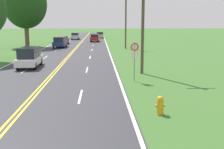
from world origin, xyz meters
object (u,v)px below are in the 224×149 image
Objects in this scene: tree_behind_sign at (25,4)px; car_silver_suv_distant at (75,36)px; car_champagne_suv_horizon at (100,35)px; fire_hydrant at (160,105)px; car_dark_blue_suv_mid_near at (60,42)px; car_red_suv_receding at (95,38)px; car_white_van_approaching at (29,57)px; car_maroon_hatchback_mid_far at (63,40)px; traffic_sign at (135,52)px.

tree_behind_sign is 2.51× the size of car_silver_suv_distant.
car_champagne_suv_horizon is at bearing -42.77° from car_silver_suv_distant.
tree_behind_sign is at bearing 112.25° from fire_hydrant.
car_dark_blue_suv_mid_near is 14.87m from car_red_suv_receding.
car_red_suv_receding is at bearing -5.80° from car_champagne_suv_horizon.
tree_behind_sign is 22.84m from car_silver_suv_distant.
car_dark_blue_suv_mid_near reaches higher than car_silver_suv_distant.
car_white_van_approaching is at bearing -9.03° from car_champagne_suv_horizon.
fire_hydrant is 57.99m from car_silver_suv_distant.
tree_behind_sign is at bearing 140.68° from car_maroon_hatchback_mid_far.
fire_hydrant is at bearing 7.01° from car_red_suv_receding.
tree_behind_sign reaches higher than car_dark_blue_suv_mid_near.
car_white_van_approaching is 1.08× the size of car_red_suv_receding.
fire_hydrant is at bearing -167.31° from car_maroon_hatchback_mid_far.
tree_behind_sign reaches higher than car_champagne_suv_horizon.
traffic_sign reaches higher than fire_hydrant.
car_dark_blue_suv_mid_near is at bearing -176.82° from car_maroon_hatchback_mid_far.
tree_behind_sign is 30.86m from car_champagne_suv_horizon.
car_red_suv_receding is (-3.60, 48.93, 0.46)m from fire_hydrant.
fire_hydrant is 0.31× the size of traffic_sign.
car_maroon_hatchback_mid_far is 0.92× the size of car_silver_suv_distant.
car_champagne_suv_horizon is (7.15, 21.13, 0.04)m from car_maroon_hatchback_mid_far.
car_dark_blue_suv_mid_near is (5.68, -1.19, -6.16)m from tree_behind_sign.
car_champagne_suv_horizon is (6.68, 49.91, -0.09)m from car_white_van_approaching.
car_champagne_suv_horizon is (6.73, 28.74, -0.09)m from car_dark_blue_suv_mid_near.
traffic_sign is at bearing 0.81° from car_champagne_suv_horizon.
car_champagne_suv_horizon is (12.42, 27.55, -6.25)m from tree_behind_sign.
car_dark_blue_suv_mid_near is 1.10× the size of car_silver_suv_distant.
car_red_suv_receding is at bearing -44.18° from car_maroon_hatchback_mid_far.
car_maroon_hatchback_mid_far is (-0.47, 28.78, -0.13)m from car_white_van_approaching.
traffic_sign is at bearing -128.25° from car_white_van_approaching.
fire_hydrant is at bearing -164.61° from car_dark_blue_suv_mid_near.
car_silver_suv_distant is 8.87m from car_champagne_suv_horizon.
fire_hydrant is 0.17× the size of car_dark_blue_suv_mid_near.
car_white_van_approaching is (5.73, -22.36, -6.16)m from tree_behind_sign.
car_red_suv_receding is 15.01m from car_champagne_suv_horizon.
fire_hydrant is 49.06m from car_red_suv_receding.
tree_behind_sign is 10.42m from car_maroon_hatchback_mid_far.
car_white_van_approaching is at bearing -75.62° from tree_behind_sign.
tree_behind_sign reaches higher than traffic_sign.
car_dark_blue_suv_mid_near is 7.63m from car_maroon_hatchback_mid_far.
tree_behind_sign is 2.64× the size of car_champagne_suv_horizon.
car_white_van_approaching is 1.02× the size of car_silver_suv_distant.
car_silver_suv_distant reaches higher than fire_hydrant.
car_silver_suv_distant is at bearing -2.08° from car_white_van_approaching.
traffic_sign reaches higher than car_dark_blue_suv_mid_near.
car_silver_suv_distant is at bearing -1.11° from car_dark_blue_suv_mid_near.
car_maroon_hatchback_mid_far is at bearing 50.64° from tree_behind_sign.
tree_behind_sign is (-14.87, 36.34, 6.68)m from fire_hydrant.
car_red_suv_receding reaches higher than car_champagne_suv_horizon.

